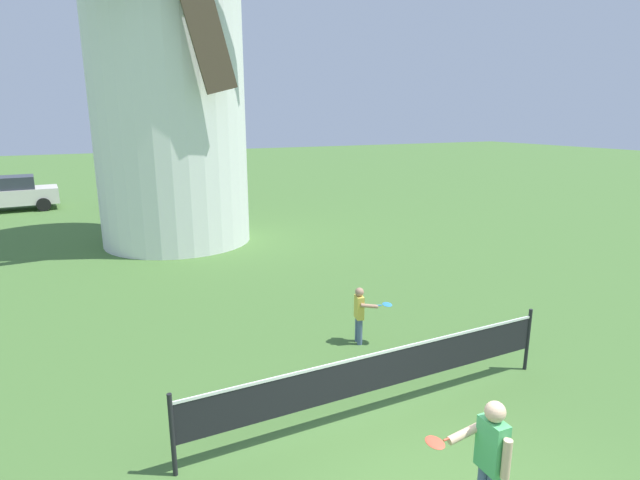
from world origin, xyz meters
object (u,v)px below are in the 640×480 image
stray_ball (491,330)px  parked_car_cream (6,193)px  windmill (166,47)px  player_far (361,312)px  tennis_net (382,370)px  player_near (489,456)px  parked_car_blue (154,187)px

stray_ball → parked_car_cream: 22.08m
windmill → player_far: 11.37m
tennis_net → player_near: (-0.11, -2.20, 0.13)m
tennis_net → parked_car_blue: size_ratio=1.55×
tennis_net → windmill: bearing=93.0°
stray_ball → parked_car_blue: 19.34m
tennis_net → player_far: 2.34m
tennis_net → parked_car_cream: size_ratio=1.39×
player_near → stray_ball: (3.55, 3.48, -0.71)m
player_far → tennis_net: bearing=-113.4°
windmill → parked_car_cream: 12.20m
windmill → parked_car_cream: (-5.90, 9.13, -5.54)m
player_far → windmill: bearing=99.0°
windmill → stray_ball: size_ratio=61.31×
windmill → player_far: windmill is taller
stray_ball → player_far: bearing=160.9°
player_near → parked_car_cream: parked_car_cream is taller
tennis_net → player_far: (0.93, 2.15, -0.05)m
player_far → parked_car_blue: bearing=93.5°
windmill → tennis_net: (0.61, -11.86, -5.66)m
windmill → parked_car_blue: size_ratio=3.36×
player_near → player_far: size_ratio=1.29×
player_near → player_far: player_near is taller
windmill → player_near: 15.12m
parked_car_cream → windmill: bearing=-57.1°
stray_ball → parked_car_cream: parked_car_cream is taller
player_far → stray_ball: (2.51, -0.87, -0.53)m
parked_car_blue → windmill: bearing=-93.0°
player_far → stray_ball: player_far is taller
tennis_net → parked_car_blue: bearing=90.5°
parked_car_cream → parked_car_blue: 6.39m
player_far → parked_car_blue: 18.15m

